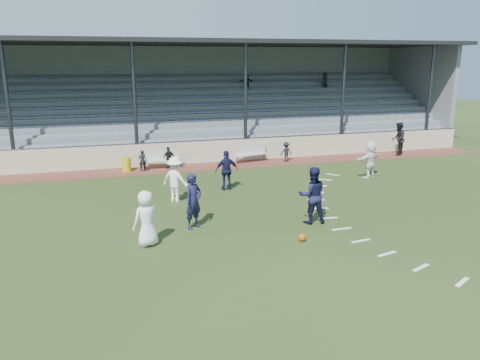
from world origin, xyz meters
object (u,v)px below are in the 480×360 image
object	(u,v)px
trash_bin	(126,164)
player_white_lead	(146,219)
bench_left	(160,158)
bench_right	(250,152)
football	(302,237)
official	(398,139)
player_navy_lead	(193,201)

from	to	relation	value
trash_bin	player_white_lead	size ratio (longest dim) A/B	0.42
trash_bin	player_white_lead	bearing A→B (deg)	-89.59
player_white_lead	bench_left	bearing A→B (deg)	-122.66
bench_left	bench_right	world-z (taller)	same
football	official	xyz separation A→B (m)	(10.92, 10.91, 0.87)
player_white_lead	official	size ratio (longest dim) A/B	0.89
trash_bin	player_white_lead	distance (m)	10.15
bench_left	football	xyz separation A→B (m)	(3.05, -11.39, -0.46)
trash_bin	official	distance (m)	15.72
player_navy_lead	bench_left	bearing A→B (deg)	54.04
trash_bin	football	bearing A→B (deg)	-66.80
trash_bin	official	bearing A→B (deg)	-0.91
bench_left	football	bearing A→B (deg)	-73.81
football	player_navy_lead	world-z (taller)	player_navy_lead
bench_right	football	bearing A→B (deg)	-112.31
bench_right	trash_bin	xyz separation A→B (m)	(-6.73, -0.41, -0.20)
player_navy_lead	player_white_lead	bearing A→B (deg)	177.91
official	player_navy_lead	bearing A→B (deg)	-16.63
football	official	world-z (taller)	official
official	player_white_lead	bearing A→B (deg)	-16.44
bench_right	trash_bin	distance (m)	6.75
player_white_lead	player_navy_lead	distance (m)	2.01
bench_left	player_white_lead	xyz separation A→B (m)	(-1.66, -10.36, 0.29)
football	player_white_lead	xyz separation A→B (m)	(-4.71, 1.02, 0.75)
player_navy_lead	trash_bin	bearing A→B (deg)	64.93
player_navy_lead	football	bearing A→B (deg)	-71.12
football	official	bearing A→B (deg)	44.99
bench_left	player_navy_lead	size ratio (longest dim) A/B	1.06
bench_right	official	world-z (taller)	official
official	trash_bin	bearing A→B (deg)	-49.68
bench_left	trash_bin	bearing A→B (deg)	-171.46
bench_right	official	bearing A→B (deg)	-16.94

